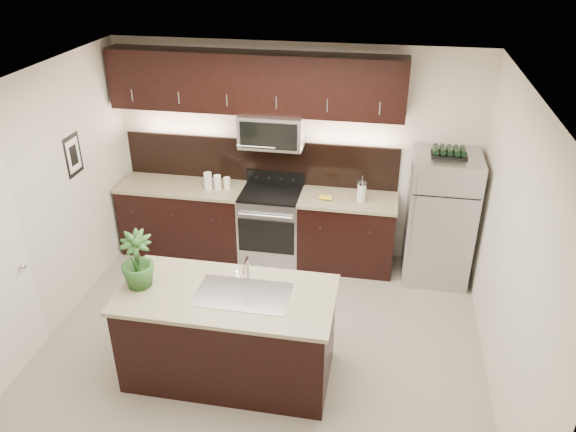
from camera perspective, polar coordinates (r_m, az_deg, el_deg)
The scene contains 12 objects.
ground at distance 6.01m, azimuth -2.65°, elevation -12.78°, with size 4.50×4.50×0.00m, color gray.
room_walls at distance 5.07m, azimuth -4.38°, elevation 1.83°, with size 4.52×4.02×2.71m.
counter_run at distance 7.19m, azimuth -3.30°, elevation -0.80°, with size 3.51×0.65×0.94m.
upper_fixtures at distance 6.69m, azimuth -3.17°, elevation 12.43°, with size 3.49×0.40×1.66m.
island at distance 5.41m, azimuth -6.01°, elevation -11.81°, with size 1.96×0.96×0.94m.
sink_faucet at distance 5.09m, azimuth -4.61°, elevation -7.76°, with size 0.84×0.50×0.28m.
refrigerator at distance 6.86m, azimuth 15.17°, elevation -0.27°, with size 0.77×0.69×1.59m, color #B2B2B7.
wine_rack at distance 6.52m, azimuth 16.07°, elevation 6.25°, with size 0.39×0.24×0.10m.
plant at distance 5.23m, azimuth -15.11°, elevation -4.35°, with size 0.30×0.30×0.54m, color #244C1E.
canisters at distance 7.04m, azimuth -7.41°, elevation 3.46°, with size 0.32×0.13×0.22m.
french_press at distance 6.72m, azimuth 7.48°, elevation 2.44°, with size 0.11×0.11×0.32m.
bananas at distance 6.76m, azimuth 3.45°, elevation 1.96°, with size 0.17×0.14×0.05m, color yellow.
Camera 1 is at (1.09, -4.44, 3.91)m, focal length 35.00 mm.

